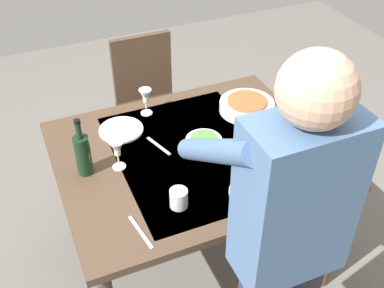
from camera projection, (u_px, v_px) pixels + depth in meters
ground_plane at (192, 252)px, 2.79m from camera, size 6.00×6.00×0.00m
dining_table at (192, 164)px, 2.37m from camera, size 1.30×1.09×0.76m
chair_near at (148, 96)px, 3.16m from camera, size 0.40×0.40×0.91m
person_server at (285, 242)px, 1.62m from camera, size 0.42×0.61×1.69m
wine_bottle at (83, 154)px, 2.14m from camera, size 0.07×0.07×0.30m
wine_glass_left at (145, 97)px, 2.52m from camera, size 0.07×0.07×0.15m
wine_glass_right at (117, 150)px, 2.17m from camera, size 0.07×0.07×0.15m
water_cup_near_left at (179, 198)px, 2.01m from camera, size 0.08×0.08×0.09m
water_cup_near_right at (293, 130)px, 2.38m from camera, size 0.08×0.08×0.10m
serving_bowl_pasta at (247, 106)px, 2.59m from camera, size 0.30×0.30×0.07m
side_bowl_salad at (204, 143)px, 2.33m from camera, size 0.18×0.18×0.07m
dinner_plate_near at (121, 130)px, 2.46m from camera, size 0.23×0.23×0.01m
dinner_plate_far at (255, 193)px, 2.09m from camera, size 0.23×0.23×0.01m
table_knife at (141, 232)px, 1.91m from camera, size 0.05×0.20×0.00m
table_fork at (159, 146)px, 2.36m from camera, size 0.07×0.18×0.00m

